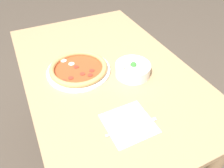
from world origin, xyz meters
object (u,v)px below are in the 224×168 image
Objects in this scene: fork at (125,118)px; knife at (130,128)px; pizza at (79,69)px; bowl at (133,69)px.

fork is 0.82× the size of knife.
pizza is 0.43m from knife.
pizza reaches higher than knife.
pizza is at bearing 100.65° from knife.
fork is at bearing 10.45° from pizza.
bowl is 0.98× the size of fork.
bowl reaches higher than fork.
bowl is at bearing 57.41° from fork.
bowl reaches higher than pizza.
bowl reaches higher than knife.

